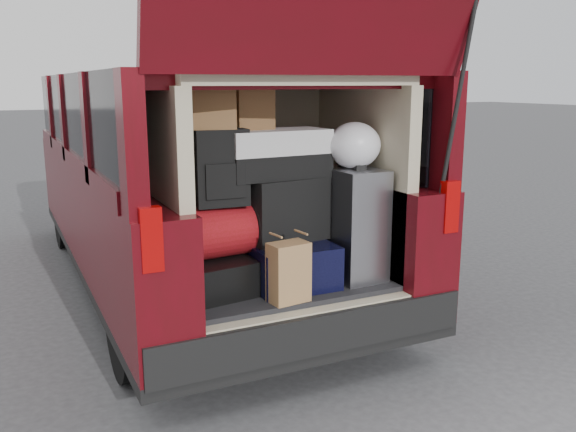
% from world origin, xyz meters
% --- Properties ---
extents(ground, '(80.00, 80.00, 0.00)m').
position_xyz_m(ground, '(0.00, 0.00, 0.00)').
color(ground, '#38383B').
rests_on(ground, ground).
extents(minivan, '(1.90, 5.35, 2.77)m').
position_xyz_m(minivan, '(0.00, 1.86, 0.91)').
color(minivan, black).
rests_on(minivan, ground).
extents(load_floor, '(1.24, 1.05, 0.55)m').
position_xyz_m(load_floor, '(0.00, 0.28, 0.28)').
color(load_floor, black).
rests_on(load_floor, ground).
extents(black_hardshell, '(0.43, 0.54, 0.20)m').
position_xyz_m(black_hardshell, '(-0.40, 0.17, 0.65)').
color(black_hardshell, black).
rests_on(black_hardshell, load_floor).
extents(navy_hardshell, '(0.48, 0.59, 0.25)m').
position_xyz_m(navy_hardshell, '(0.04, 0.13, 0.68)').
color(navy_hardshell, black).
rests_on(navy_hardshell, load_floor).
extents(silver_roller, '(0.29, 0.45, 0.67)m').
position_xyz_m(silver_roller, '(0.45, 0.06, 0.88)').
color(silver_roller, silver).
rests_on(silver_roller, load_floor).
extents(kraft_bag, '(0.23, 0.16, 0.33)m').
position_xyz_m(kraft_bag, '(-0.09, -0.18, 0.71)').
color(kraft_bag, '#A6714B').
rests_on(kraft_bag, load_floor).
extents(red_duffel, '(0.49, 0.35, 0.30)m').
position_xyz_m(red_duffel, '(-0.35, 0.16, 0.90)').
color(red_duffel, maroon).
rests_on(red_duffel, black_hardshell).
extents(black_soft_case, '(0.56, 0.38, 0.37)m').
position_xyz_m(black_soft_case, '(0.07, 0.18, 0.99)').
color(black_soft_case, black).
rests_on(black_soft_case, navy_hardshell).
extents(backpack, '(0.30, 0.19, 0.42)m').
position_xyz_m(backpack, '(-0.36, 0.13, 1.26)').
color(backpack, black).
rests_on(backpack, red_duffel).
extents(twotone_duffel, '(0.64, 0.36, 0.28)m').
position_xyz_m(twotone_duffel, '(-0.00, 0.20, 1.31)').
color(twotone_duffel, silver).
rests_on(twotone_duffel, black_soft_case).
extents(grocery_sack_lower, '(0.26, 0.23, 0.21)m').
position_xyz_m(grocery_sack_lower, '(-0.39, 0.15, 1.58)').
color(grocery_sack_lower, brown).
rests_on(grocery_sack_lower, backpack).
extents(grocery_sack_upper, '(0.25, 0.22, 0.23)m').
position_xyz_m(grocery_sack_upper, '(-0.12, 0.27, 1.57)').
color(grocery_sack_upper, brown).
rests_on(grocery_sack_upper, twotone_duffel).
extents(plastic_bag_right, '(0.36, 0.34, 0.27)m').
position_xyz_m(plastic_bag_right, '(0.45, 0.05, 1.35)').
color(plastic_bag_right, silver).
rests_on(plastic_bag_right, silver_roller).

